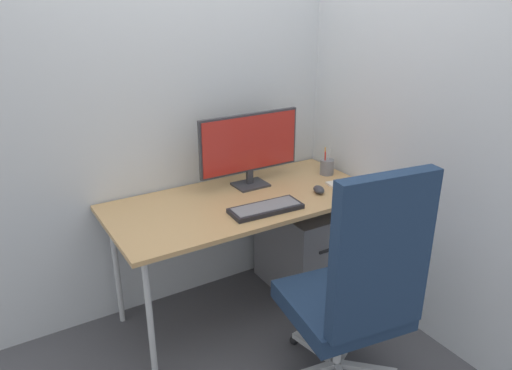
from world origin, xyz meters
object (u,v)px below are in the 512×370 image
keyboard (266,208)px  mouse (319,190)px  monitor (250,145)px  pen_holder (327,167)px  notebook (347,188)px  office_chair (357,288)px  filing_cabinet (306,245)px

keyboard → mouse: (0.39, 0.05, 0.01)m
monitor → keyboard: 0.44m
pen_holder → notebook: pen_holder is taller
notebook → office_chair: bearing=-119.0°
mouse → pen_holder: 0.32m
monitor → pen_holder: bearing=-10.2°
filing_cabinet → pen_holder: bearing=8.8°
office_chair → keyboard: office_chair is taller
office_chair → monitor: bearing=88.2°
keyboard → mouse: mouse is taller
monitor → pen_holder: (0.51, -0.09, -0.20)m
mouse → monitor: bearing=150.9°
filing_cabinet → pen_holder: 0.53m
monitor → notebook: size_ratio=2.69×
office_chair → monitor: office_chair is taller
office_chair → pen_holder: size_ratio=6.66×
pen_holder → notebook: size_ratio=0.75×
keyboard → pen_holder: (0.63, 0.26, 0.04)m
mouse → pen_holder: (0.23, 0.22, 0.03)m
notebook → mouse: bearing=176.0°
monitor → notebook: monitor is taller
monitor → pen_holder: 0.56m
monitor → office_chair: bearing=-91.8°
filing_cabinet → keyboard: keyboard is taller
office_chair → keyboard: (-0.08, 0.64, 0.16)m
keyboard → office_chair: bearing=-82.8°
office_chair → monitor: size_ratio=1.85×
monitor → mouse: (0.28, -0.31, -0.23)m
keyboard → notebook: 0.57m
monitor → mouse: monitor is taller
office_chair → pen_holder: (0.55, 0.91, 0.20)m
notebook → filing_cabinet: bearing=122.9°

